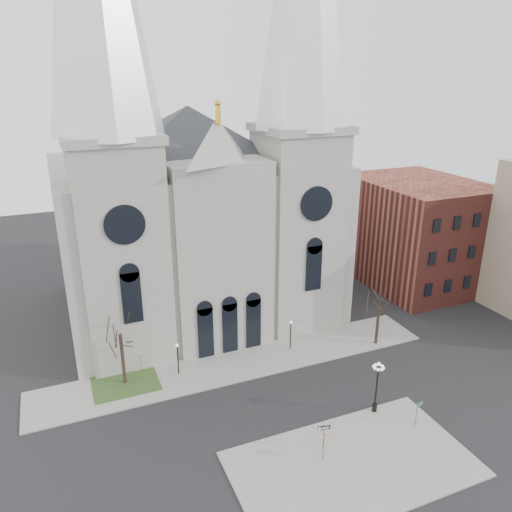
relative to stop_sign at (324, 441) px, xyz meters
name	(u,v)px	position (x,y,z in m)	size (l,w,h in m)	color
ground	(287,433)	(-1.18, 3.75, -1.80)	(160.00, 160.00, 0.00)	black
sidewalk_near	(352,464)	(1.82, -1.25, -1.73)	(18.00, 10.00, 0.14)	gray
sidewalk_far	(239,363)	(-1.18, 14.75, -1.73)	(40.00, 6.00, 0.14)	gray
grass_patch	(125,383)	(-12.18, 15.75, -1.71)	(6.00, 5.00, 0.18)	#2F4F21
cathedral	(198,161)	(-1.18, 26.61, 16.68)	(33.00, 26.66, 54.00)	#A09E94
bg_building_brick	(415,232)	(28.82, 25.75, 5.20)	(14.00, 18.00, 14.00)	brown
tree_left	(120,331)	(-12.18, 15.75, 3.79)	(3.20, 3.20, 7.50)	black
tree_right	(379,306)	(13.82, 12.75, 2.67)	(3.20, 3.20, 6.00)	black
ped_lamp_left	(178,354)	(-7.18, 15.25, 0.53)	(0.32, 0.32, 3.26)	black
ped_lamp_right	(291,330)	(4.82, 15.25, 0.53)	(0.32, 0.32, 3.26)	black
stop_sign	(324,441)	(0.00, 0.00, 0.00)	(0.80, 0.28, 2.30)	slate
globe_lamp	(377,381)	(6.92, 3.25, 1.39)	(1.11, 1.11, 4.85)	black
one_way_sign	(324,433)	(0.54, 0.95, -0.12)	(0.99, 0.25, 2.29)	slate
street_name_sign	(417,412)	(9.01, 0.42, -0.33)	(0.71, 0.22, 2.25)	slate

